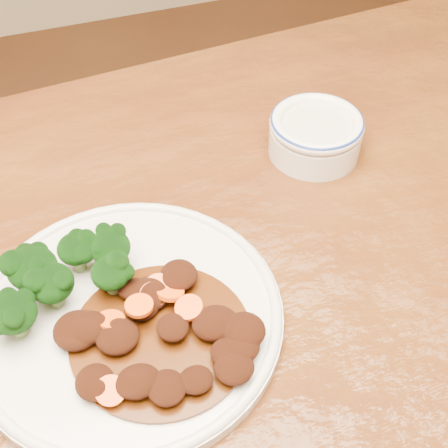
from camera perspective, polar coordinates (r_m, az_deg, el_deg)
name	(u,v)px	position (r m, az deg, el deg)	size (l,w,h in m)	color
dining_table	(154,377)	(0.68, -6.38, -13.69)	(1.57, 1.02, 0.75)	#5A320F
dinner_plate	(128,316)	(0.62, -8.77, -8.29)	(0.30, 0.30, 0.02)	silver
broccoli_florets	(60,274)	(0.62, -14.78, -4.45)	(0.14, 0.10, 0.05)	olive
mince_stew	(159,334)	(0.58, -5.96, -9.95)	(0.19, 0.17, 0.03)	#491F07
dip_bowl	(316,133)	(0.78, 8.37, 8.20)	(0.12, 0.12, 0.05)	white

